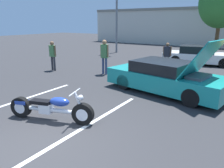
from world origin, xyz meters
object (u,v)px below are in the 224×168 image
Objects in this scene: spectator_by_show_car at (104,54)px; parked_car_left_row at (199,55)px; motorcycle at (51,108)px; spectator_near_motorcycle at (167,54)px; tree_background at (221,3)px; show_car_hood_open at (166,77)px; spectator_midground at (53,53)px; light_pole at (117,5)px.

parked_car_left_row is at bearing 59.33° from spectator_by_show_car.
spectator_near_motorcycle is at bearing 69.45° from motorcycle.
show_car_hood_open is at bearing -88.96° from tree_background.
tree_background is 3.79× the size of spectator_midground.
spectator_midground is (-6.96, 0.33, 0.39)m from show_car_hood_open.
spectator_midground is at bearing -172.92° from show_car_hood_open.
motorcycle is 6.04m from spectator_by_show_car.
parked_car_left_row is at bearing 46.09° from spectator_midground.
spectator_by_show_car is (-3.56, -6.00, 0.54)m from parked_car_left_row.
light_pole is at bearing 96.15° from motorcycle.
show_car_hood_open is 4.51m from spectator_near_motorcycle.
light_pole is 12.54m from show_car_hood_open.
parked_car_left_row reaches higher than motorcycle.
tree_background is 1.29× the size of show_car_hood_open.
motorcycle is (6.17, -13.41, -3.79)m from light_pole.
tree_background is 14.99m from spectator_midground.
spectator_midground is at bearing 118.79° from motorcycle.
parked_car_left_row is at bearing 68.47° from spectator_near_motorcycle.
spectator_near_motorcycle is at bearing -97.95° from tree_background.
spectator_near_motorcycle is (-1.17, -2.98, 0.36)m from parked_car_left_row.
spectator_near_motorcycle is at bearing -121.94° from parked_car_left_row.
parked_car_left_row is at bearing 64.21° from motorcycle.
tree_background is at bearing 66.38° from motorcycle.
spectator_midground is (-3.06, -0.88, -0.11)m from spectator_by_show_car.
light_pole is at bearing 143.64° from spectator_near_motorcycle.
spectator_by_show_car is (-2.09, 5.62, 0.73)m from motorcycle.
spectator_near_motorcycle is at bearing 119.45° from show_car_hood_open.
spectator_midground reaches higher than parked_car_left_row.
spectator_near_motorcycle is (-1.51, 4.24, 0.32)m from show_car_hood_open.
spectator_midground is at bearing -144.32° from parked_car_left_row.
motorcycle is at bearing -69.63° from spectator_by_show_car.
spectator_midground reaches higher than spectator_near_motorcycle.
spectator_midground is (-5.15, 4.74, 0.62)m from motorcycle.
spectator_by_show_car is at bearing -62.32° from light_pole.
show_car_hood_open is (7.98, -9.00, -3.56)m from light_pole.
show_car_hood_open is at bearing 49.11° from motorcycle.
tree_background is 1.30× the size of parked_car_left_row.
light_pole is 1.53× the size of parked_car_left_row.
spectator_by_show_car is (-3.89, 1.21, 0.50)m from show_car_hood_open.
motorcycle is 1.58× the size of spectator_near_motorcycle.
show_car_hood_open reaches higher than spectator_midground.
spectator_by_show_car reaches higher than spectator_near_motorcycle.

